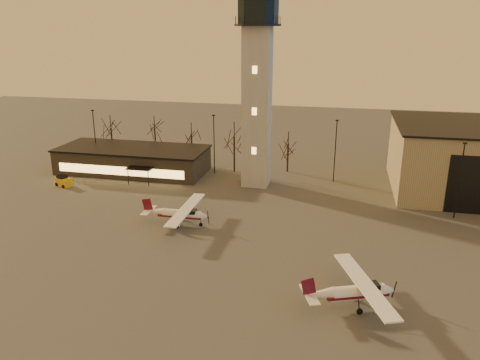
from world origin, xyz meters
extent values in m
plane|color=#413E3C|center=(0.00, 0.00, 0.00)|extent=(220.00, 220.00, 0.00)
cube|color=#9B9893|center=(0.00, 30.00, 12.00)|extent=(4.00, 4.00, 24.00)
cylinder|color=black|center=(0.00, 30.00, 24.15)|extent=(6.80, 6.80, 0.30)
cylinder|color=black|center=(0.00, 30.00, 26.00)|extent=(6.00, 6.00, 3.40)
cube|color=black|center=(-22.00, 32.00, 2.00)|extent=(25.00, 10.00, 4.00)
cube|color=black|center=(-22.00, 32.00, 4.15)|extent=(25.40, 10.40, 0.30)
cube|color=#FFC159|center=(-22.00, 26.98, 1.60)|extent=(22.00, 0.08, 1.40)
cube|color=black|center=(-18.00, 26.00, 2.60)|extent=(4.00, 2.00, 0.20)
cylinder|color=black|center=(-30.00, 34.00, 5.00)|extent=(0.16, 0.16, 10.00)
cube|color=black|center=(-30.00, 34.00, 10.05)|extent=(0.50, 0.25, 0.18)
cylinder|color=black|center=(-8.00, 34.00, 5.00)|extent=(0.16, 0.16, 10.00)
cube|color=black|center=(-8.00, 34.00, 10.05)|extent=(0.50, 0.25, 0.18)
cylinder|color=black|center=(12.00, 34.00, 5.00)|extent=(0.16, 0.16, 10.00)
cube|color=black|center=(12.00, 34.00, 10.05)|extent=(0.50, 0.25, 0.18)
cylinder|color=black|center=(28.00, 22.00, 5.00)|extent=(0.16, 0.16, 10.00)
cube|color=black|center=(28.00, 22.00, 10.05)|extent=(0.50, 0.25, 0.18)
cylinder|color=black|center=(-30.00, 40.00, 2.87)|extent=(0.28, 0.28, 5.74)
cylinder|color=black|center=(-14.00, 40.00, 2.62)|extent=(0.28, 0.28, 5.25)
cylinder|color=black|center=(-5.00, 36.00, 3.08)|extent=(0.28, 0.28, 6.16)
cylinder|color=black|center=(4.00, 38.00, 2.48)|extent=(0.28, 0.28, 4.97)
cylinder|color=black|center=(-22.00, 42.00, 2.80)|extent=(0.28, 0.28, 5.60)
cylinder|color=white|center=(15.39, -1.81, 1.31)|extent=(4.98, 3.03, 1.36)
cone|color=white|center=(18.02, -0.77, 1.31)|extent=(1.35, 1.55, 1.30)
cone|color=white|center=(12.07, -3.11, 1.47)|extent=(2.76, 1.99, 1.15)
cube|color=black|center=(16.36, -1.42, 1.78)|extent=(1.86, 1.60, 0.73)
cube|color=#500B1C|center=(15.19, -1.88, 1.26)|extent=(5.78, 3.37, 0.23)
cube|color=white|center=(15.87, -1.61, 2.13)|extent=(5.68, 11.29, 0.15)
cube|color=white|center=(11.20, -3.45, 1.57)|extent=(2.14, 3.56, 0.08)
cube|color=#500B1C|center=(11.10, -3.49, 2.30)|extent=(1.38, 0.61, 1.78)
cylinder|color=silver|center=(-6.00, 11.96, 1.31)|extent=(4.83, 1.39, 1.36)
cone|color=silver|center=(-3.17, 11.98, 1.31)|extent=(0.95, 1.31, 1.30)
cone|color=silver|center=(-9.57, 11.94, 1.47)|extent=(2.52, 1.17, 1.15)
cube|color=black|center=(-4.95, 11.97, 1.78)|extent=(1.58, 1.11, 0.73)
cube|color=#570C16|center=(-6.21, 11.96, 1.26)|extent=(5.67, 1.43, 0.23)
cube|color=silver|center=(-5.48, 11.96, 2.13)|extent=(1.63, 11.55, 0.15)
cube|color=silver|center=(-10.51, 11.94, 1.57)|extent=(0.96, 3.47, 0.08)
cube|color=#570C16|center=(-10.62, 11.94, 2.31)|extent=(1.46, 0.09, 1.78)
cube|color=#E6AB0D|center=(-29.39, 22.38, 0.62)|extent=(3.01, 2.38, 1.24)
cube|color=black|center=(-29.72, 22.53, 1.33)|extent=(1.64, 1.64, 0.71)
camera|label=1|loc=(13.19, -39.64, 23.69)|focal=35.00mm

